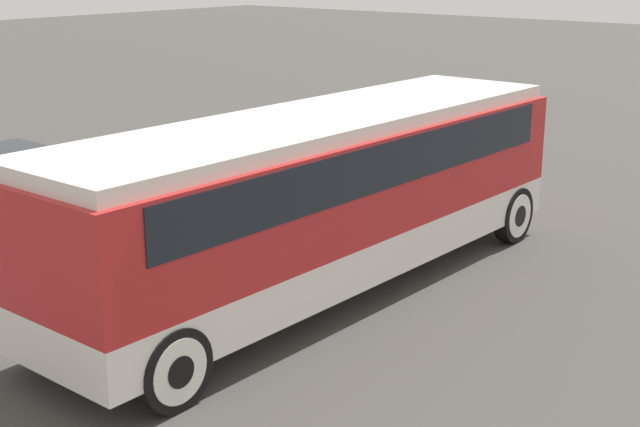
{
  "coord_description": "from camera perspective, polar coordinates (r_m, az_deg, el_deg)",
  "views": [
    {
      "loc": [
        -10.44,
        -8.68,
        5.26
      ],
      "look_at": [
        0.0,
        0.0,
        1.3
      ],
      "focal_mm": 50.0,
      "sensor_mm": 36.0,
      "label": 1
    }
  ],
  "objects": [
    {
      "name": "parked_car_far",
      "position": [
        19.29,
        -19.66,
        1.67
      ],
      "size": [
        4.0,
        1.88,
        1.46
      ],
      "color": "black",
      "rests_on": "ground_plane"
    },
    {
      "name": "ground_plane",
      "position": [
        14.56,
        0.0,
        -4.93
      ],
      "size": [
        120.0,
        120.0,
        0.0
      ],
      "primitive_type": "plane",
      "color": "#423F3D"
    },
    {
      "name": "parked_car_mid",
      "position": [
        21.8,
        -2.68,
        4.24
      ],
      "size": [
        4.18,
        1.81,
        1.48
      ],
      "color": "maroon",
      "rests_on": "ground_plane"
    },
    {
      "name": "tour_bus",
      "position": [
        14.09,
        0.25,
        1.84
      ],
      "size": [
        10.35,
        2.66,
        2.9
      ],
      "color": "silver",
      "rests_on": "ground_plane"
    }
  ]
}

